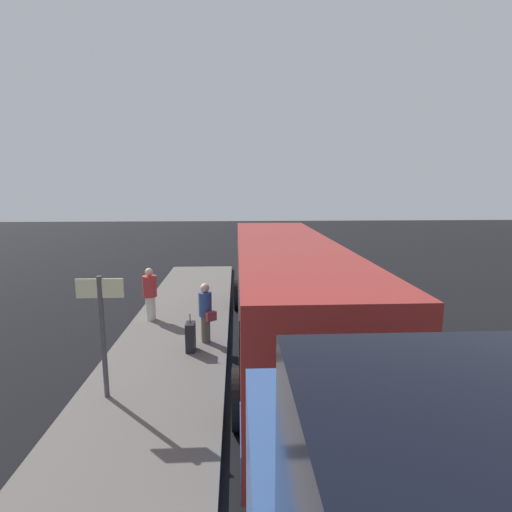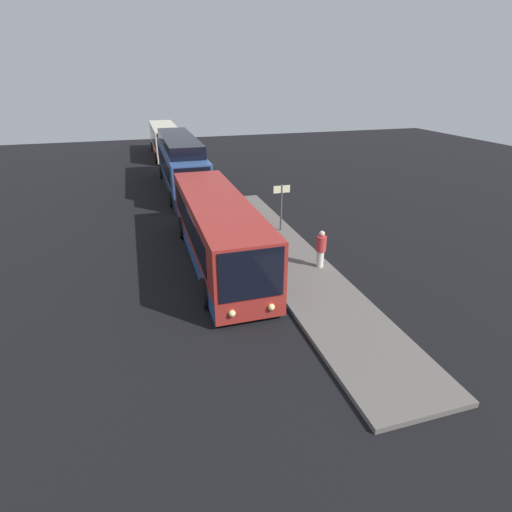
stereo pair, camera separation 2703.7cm
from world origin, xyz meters
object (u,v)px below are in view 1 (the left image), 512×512
(passenger_boarding, at_px, (150,292))
(sign_post, at_px, (102,321))
(passenger_waiting, at_px, (206,311))
(bus_lead, at_px, (286,298))
(suitcase, at_px, (191,337))

(passenger_boarding, relative_size, sign_post, 0.67)
(passenger_waiting, bearing_deg, bus_lead, 134.95)
(passenger_waiting, distance_m, suitcase, 0.84)
(passenger_waiting, height_order, suitcase, passenger_waiting)
(passenger_boarding, distance_m, suitcase, 2.99)
(passenger_waiting, bearing_deg, passenger_boarding, -82.06)
(bus_lead, distance_m, sign_post, 4.62)
(bus_lead, relative_size, sign_post, 4.47)
(sign_post, bearing_deg, bus_lead, -58.04)
(bus_lead, height_order, passenger_boarding, bus_lead)
(suitcase, relative_size, sign_post, 0.40)
(bus_lead, bearing_deg, passenger_boarding, 60.47)
(sign_post, bearing_deg, suitcase, -33.00)
(suitcase, bearing_deg, passenger_boarding, 31.42)
(passenger_boarding, bearing_deg, passenger_waiting, -98.91)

